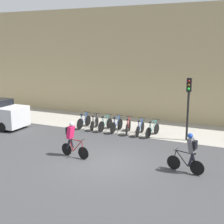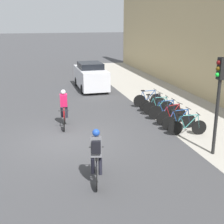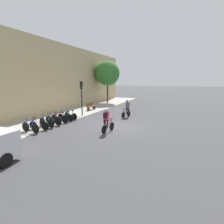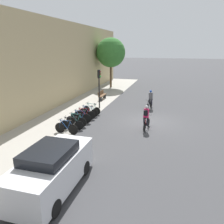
{
  "view_description": "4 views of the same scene",
  "coord_description": "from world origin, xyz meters",
  "views": [
    {
      "loc": [
        5.97,
        -12.23,
        5.33
      ],
      "look_at": [
        -1.06,
        3.11,
        1.68
      ],
      "focal_mm": 50.0,
      "sensor_mm": 36.0,
      "label": 1
    },
    {
      "loc": [
        12.06,
        -1.33,
        4.82
      ],
      "look_at": [
        0.82,
        1.64,
        1.32
      ],
      "focal_mm": 50.0,
      "sensor_mm": 36.0,
      "label": 2
    },
    {
      "loc": [
        -12.66,
        -4.99,
        3.69
      ],
      "look_at": [
        1.78,
        1.17,
        0.8
      ],
      "focal_mm": 28.0,
      "sensor_mm": 36.0,
      "label": 3
    },
    {
      "loc": [
        -16.06,
        -1.56,
        5.53
      ],
      "look_at": [
        -0.61,
        2.82,
        0.72
      ],
      "focal_mm": 35.0,
      "sensor_mm": 36.0,
      "label": 4
    }
  ],
  "objects": [
    {
      "name": "parked_bike_5",
      "position": [
        -0.05,
        5.0,
        0.39
      ],
      "size": [
        0.46,
        1.68,
        0.96
      ],
      "color": "black",
      "rests_on": "ground"
    },
    {
      "name": "parked_bike_1",
      "position": [
        -3.16,
        5.0,
        0.39
      ],
      "size": [
        0.47,
        1.64,
        0.96
      ],
      "color": "black",
      "rests_on": "ground"
    },
    {
      "name": "traffic_light_pole",
      "position": [
        2.74,
        4.99,
        2.46
      ],
      "size": [
        0.26,
        0.3,
        3.55
      ],
      "color": "black",
      "rests_on": "ground"
    },
    {
      "name": "parked_bike_0",
      "position": [
        -3.94,
        5.0,
        0.41
      ],
      "size": [
        0.46,
        1.68,
        0.99
      ],
      "color": "black",
      "rests_on": "ground"
    },
    {
      "name": "cyclist_pink",
      "position": [
        -1.8,
        0.05,
        0.95
      ],
      "size": [
        1.63,
        0.51,
        1.74
      ],
      "color": "black",
      "rests_on": "ground"
    },
    {
      "name": "ground",
      "position": [
        0.0,
        0.0,
        0.0
      ],
      "size": [
        200.0,
        200.0,
        0.0
      ],
      "primitive_type": "plane",
      "color": "#3D3D3F"
    },
    {
      "name": "parked_bike_6",
      "position": [
        0.72,
        5.0,
        0.39
      ],
      "size": [
        0.48,
        1.66,
        0.96
      ],
      "color": "black",
      "rests_on": "ground"
    },
    {
      "name": "kerb_strip",
      "position": [
        0.0,
        6.75,
        0.0
      ],
      "size": [
        44.0,
        4.5,
        0.01
      ],
      "primitive_type": "cube",
      "color": "#A39E93",
      "rests_on": "ground"
    },
    {
      "name": "parked_bike_4",
      "position": [
        -0.83,
        5.0,
        0.41
      ],
      "size": [
        0.51,
        1.67,
        0.98
      ],
      "color": "black",
      "rests_on": "ground"
    },
    {
      "name": "cyclist_grey",
      "position": [
        3.78,
        0.38,
        0.95
      ],
      "size": [
        1.66,
        0.57,
        1.75
      ],
      "color": "black",
      "rests_on": "ground"
    },
    {
      "name": "parked_bike_2",
      "position": [
        -2.39,
        5.0,
        0.41
      ],
      "size": [
        0.46,
        1.66,
        0.98
      ],
      "color": "black",
      "rests_on": "ground"
    },
    {
      "name": "building_facade",
      "position": [
        0.0,
        9.3,
        4.01
      ],
      "size": [
        44.0,
        0.6,
        8.01
      ],
      "primitive_type": "cube",
      "color": "tan",
      "rests_on": "ground"
    },
    {
      "name": "parked_bike_3",
      "position": [
        -1.61,
        5.0,
        0.42
      ],
      "size": [
        0.46,
        1.72,
        0.99
      ],
      "color": "black",
      "rests_on": "ground"
    },
    {
      "name": "bench",
      "position": [
        6.1,
        5.88,
        0.47
      ],
      "size": [
        1.78,
        0.44,
        0.89
      ],
      "color": "brown",
      "rests_on": "ground"
    },
    {
      "name": "street_tree_0",
      "position": [
        13.67,
        7.05,
        4.76
      ],
      "size": [
        3.97,
        3.97,
        6.76
      ],
      "color": "#4C3823",
      "rests_on": "ground"
    }
  ]
}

